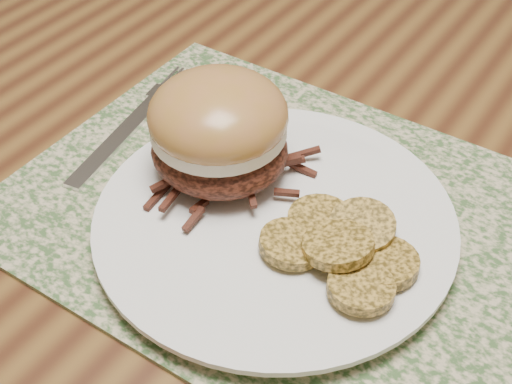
% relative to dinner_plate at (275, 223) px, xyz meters
% --- Properties ---
extents(placemat, '(0.45, 0.33, 0.00)m').
position_rel_dinner_plate_xyz_m(placemat, '(0.01, 0.02, -0.01)').
color(placemat, '#3A592E').
rests_on(placemat, dining_table).
extents(dinner_plate, '(0.26, 0.26, 0.02)m').
position_rel_dinner_plate_xyz_m(dinner_plate, '(0.00, 0.00, 0.00)').
color(dinner_plate, white).
rests_on(dinner_plate, placemat).
extents(pork_sandwich, '(0.14, 0.14, 0.09)m').
position_rel_dinner_plate_xyz_m(pork_sandwich, '(-0.07, 0.02, 0.05)').
color(pork_sandwich, black).
rests_on(pork_sandwich, dinner_plate).
extents(roasted_potatoes, '(0.13, 0.12, 0.03)m').
position_rel_dinner_plate_xyz_m(roasted_potatoes, '(0.06, -0.01, 0.02)').
color(roasted_potatoes, '#B88B36').
rests_on(roasted_potatoes, dinner_plate).
extents(fork, '(0.05, 0.19, 0.00)m').
position_rel_dinner_plate_xyz_m(fork, '(-0.18, 0.04, -0.01)').
color(fork, silver).
rests_on(fork, placemat).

